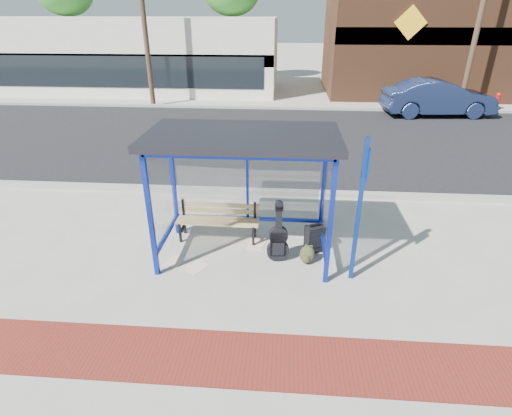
# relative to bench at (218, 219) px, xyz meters

# --- Properties ---
(ground) EXTENTS (120.00, 120.00, 0.00)m
(ground) POSITION_rel_bench_xyz_m (0.60, -0.61, -0.45)
(ground) COLOR #B2ADA0
(ground) RESTS_ON ground
(brick_paver_strip) EXTENTS (60.00, 1.00, 0.01)m
(brick_paver_strip) POSITION_rel_bench_xyz_m (0.60, -3.21, -0.44)
(brick_paver_strip) COLOR maroon
(brick_paver_strip) RESTS_ON ground
(curb_near) EXTENTS (60.00, 0.25, 0.12)m
(curb_near) POSITION_rel_bench_xyz_m (0.60, 2.29, -0.39)
(curb_near) COLOR gray
(curb_near) RESTS_ON ground
(street_asphalt) EXTENTS (60.00, 10.00, 0.00)m
(street_asphalt) POSITION_rel_bench_xyz_m (0.60, 7.39, -0.45)
(street_asphalt) COLOR black
(street_asphalt) RESTS_ON ground
(curb_far) EXTENTS (60.00, 0.25, 0.12)m
(curb_far) POSITION_rel_bench_xyz_m (0.60, 12.49, -0.39)
(curb_far) COLOR gray
(curb_far) RESTS_ON ground
(far_sidewalk) EXTENTS (60.00, 4.00, 0.01)m
(far_sidewalk) POSITION_rel_bench_xyz_m (0.60, 14.39, -0.45)
(far_sidewalk) COLOR #B2ADA0
(far_sidewalk) RESTS_ON ground
(bus_shelter) EXTENTS (3.30, 1.80, 2.42)m
(bus_shelter) POSITION_rel_bench_xyz_m (0.60, -0.54, 1.62)
(bus_shelter) COLOR #0E209A
(bus_shelter) RESTS_ON ground
(storefront_white) EXTENTS (18.00, 6.04, 4.00)m
(storefront_white) POSITION_rel_bench_xyz_m (-8.40, 17.38, 1.55)
(storefront_white) COLOR silver
(storefront_white) RESTS_ON ground
(storefront_brown) EXTENTS (10.00, 7.08, 6.40)m
(storefront_brown) POSITION_rel_bench_xyz_m (8.60, 17.89, 2.75)
(storefront_brown) COLOR #59331E
(storefront_brown) RESTS_ON ground
(utility_pole_west) EXTENTS (1.60, 0.24, 8.00)m
(utility_pole_west) POSITION_rel_bench_xyz_m (-5.40, 12.79, 3.66)
(utility_pole_west) COLOR #4C3826
(utility_pole_west) RESTS_ON ground
(utility_pole_east) EXTENTS (1.60, 0.24, 8.00)m
(utility_pole_east) POSITION_rel_bench_xyz_m (9.60, 12.79, 3.66)
(utility_pole_east) COLOR #4C3826
(utility_pole_east) RESTS_ON ground
(bench) EXTENTS (1.69, 0.44, 0.79)m
(bench) POSITION_rel_bench_xyz_m (0.00, 0.00, 0.00)
(bench) COLOR black
(bench) RESTS_ON ground
(guitar_bag) EXTENTS (0.43, 0.16, 1.16)m
(guitar_bag) POSITION_rel_bench_xyz_m (1.25, -0.75, -0.02)
(guitar_bag) COLOR black
(guitar_bag) RESTS_ON ground
(suitcase) EXTENTS (0.41, 0.34, 0.60)m
(suitcase) POSITION_rel_bench_xyz_m (1.95, -0.38, -0.17)
(suitcase) COLOR black
(suitcase) RESTS_ON ground
(backpack) EXTENTS (0.34, 0.32, 0.35)m
(backpack) POSITION_rel_bench_xyz_m (1.80, -0.79, -0.29)
(backpack) COLOR #2E301A
(backpack) RESTS_ON ground
(sign_post) EXTENTS (0.12, 0.32, 2.57)m
(sign_post) POSITION_rel_bench_xyz_m (2.57, -1.21, 0.99)
(sign_post) COLOR navy
(sign_post) RESTS_ON ground
(newspaper_a) EXTENTS (0.38, 0.43, 0.01)m
(newspaper_a) POSITION_rel_bench_xyz_m (-0.70, -0.97, -0.45)
(newspaper_a) COLOR white
(newspaper_a) RESTS_ON ground
(newspaper_b) EXTENTS (0.49, 0.51, 0.01)m
(newspaper_b) POSITION_rel_bench_xyz_m (-0.25, -1.11, -0.45)
(newspaper_b) COLOR white
(newspaper_b) RESTS_ON ground
(newspaper_c) EXTENTS (0.39, 0.46, 0.01)m
(newspaper_c) POSITION_rel_bench_xyz_m (0.80, -0.24, -0.45)
(newspaper_c) COLOR white
(newspaper_c) RESTS_ON ground
(parked_car) EXTENTS (4.94, 2.07, 1.59)m
(parked_car) POSITION_rel_bench_xyz_m (8.10, 11.67, 0.34)
(parked_car) COLOR #1B274C
(parked_car) RESTS_ON ground
(fire_hydrant) EXTENTS (0.37, 0.25, 0.83)m
(fire_hydrant) POSITION_rel_bench_xyz_m (11.38, 13.07, -0.00)
(fire_hydrant) COLOR red
(fire_hydrant) RESTS_ON ground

